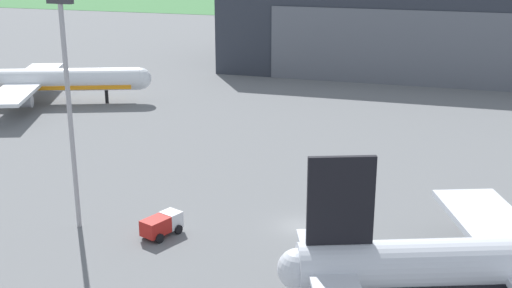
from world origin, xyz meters
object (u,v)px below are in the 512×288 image
(airliner_far_right, at_px, (30,81))
(apron_light_mast, at_px, (68,98))
(maintenance_hangar, at_px, (470,27))
(stair_truck, at_px, (162,224))

(airliner_far_right, distance_m, apron_light_mast, 51.99)
(maintenance_hangar, height_order, apron_light_mast, apron_light_mast)
(maintenance_hangar, xyz_separation_m, stair_truck, (-27.42, -88.50, -7.48))
(airliner_far_right, bearing_deg, stair_truck, -44.51)
(stair_truck, bearing_deg, apron_light_mast, -177.79)
(maintenance_hangar, xyz_separation_m, airliner_far_right, (-67.82, -48.78, -4.78))
(stair_truck, bearing_deg, maintenance_hangar, 72.79)
(airliner_far_right, xyz_separation_m, apron_light_mast, (32.00, -40.04, 8.70))
(apron_light_mast, bearing_deg, stair_truck, 2.21)
(maintenance_hangar, relative_size, airliner_far_right, 2.61)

